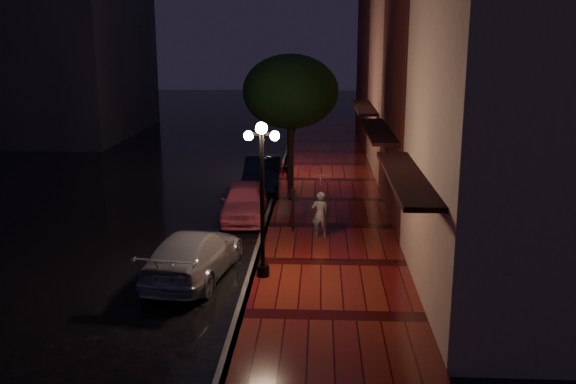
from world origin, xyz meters
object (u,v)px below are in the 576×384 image
at_px(streetlamp_far, 288,123).
at_px(silver_car, 193,255).
at_px(streetlamp_near, 262,191).
at_px(street_tree, 291,94).
at_px(parking_meter, 293,206).
at_px(navy_car, 263,174).
at_px(pink_car, 244,201).
at_px(woman_with_umbrella, 321,195).

distance_m(streetlamp_far, silver_car, 14.10).
relative_size(streetlamp_near, streetlamp_far, 1.00).
relative_size(streetlamp_far, street_tree, 0.74).
xyz_separation_m(street_tree, parking_meter, (0.39, -6.73, -3.21)).
xyz_separation_m(streetlamp_far, navy_car, (-0.95, -3.21, -1.85)).
bearing_deg(streetlamp_near, silver_car, 174.93).
bearing_deg(streetlamp_near, pink_car, 101.42).
relative_size(streetlamp_near, street_tree, 0.74).
xyz_separation_m(woman_with_umbrella, parking_meter, (-0.94, 0.57, -0.54)).
xyz_separation_m(streetlamp_far, street_tree, (0.26, -3.01, 1.64)).
xyz_separation_m(streetlamp_near, pink_car, (-1.25, 6.18, -1.90)).
xyz_separation_m(streetlamp_far, parking_meter, (0.65, -9.74, -1.56)).
xyz_separation_m(pink_car, silver_car, (-0.73, -6.00, -0.02)).
distance_m(streetlamp_far, navy_car, 3.83).
distance_m(streetlamp_far, street_tree, 3.44).
height_order(pink_car, navy_car, navy_car).
bearing_deg(navy_car, silver_car, -97.04).
height_order(pink_car, silver_car, pink_car).
xyz_separation_m(streetlamp_near, silver_car, (-1.98, 0.18, -1.92)).
bearing_deg(pink_car, navy_car, 82.69).
bearing_deg(street_tree, parking_meter, -86.67).
distance_m(pink_car, silver_car, 6.05).
xyz_separation_m(streetlamp_near, woman_with_umbrella, (1.59, 3.70, -1.03)).
bearing_deg(streetlamp_far, pink_car, -99.07).
relative_size(street_tree, navy_car, 1.28).
height_order(pink_car, woman_with_umbrella, woman_with_umbrella).
bearing_deg(streetlamp_far, street_tree, -85.09).
distance_m(streetlamp_near, pink_car, 6.58).
bearing_deg(woman_with_umbrella, silver_car, 40.46).
xyz_separation_m(street_tree, silver_car, (-2.24, -10.82, -3.57)).
relative_size(pink_car, woman_with_umbrella, 1.90).
relative_size(streetlamp_far, woman_with_umbrella, 2.00).
height_order(streetlamp_near, streetlamp_far, same).
bearing_deg(street_tree, silver_car, -101.69).
height_order(streetlamp_far, silver_car, streetlamp_far).
distance_m(streetlamp_near, silver_car, 2.76).
xyz_separation_m(navy_car, silver_car, (-1.03, -10.61, -0.07)).
height_order(streetlamp_near, navy_car, streetlamp_near).
relative_size(streetlamp_far, navy_car, 0.95).
bearing_deg(silver_car, parking_meter, -114.81).
height_order(navy_car, woman_with_umbrella, woman_with_umbrella).
height_order(streetlamp_near, street_tree, street_tree).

